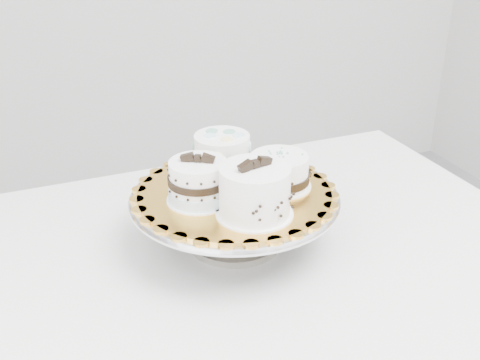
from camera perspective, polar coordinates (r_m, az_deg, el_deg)
name	(u,v)px	position (r m, az deg, el deg)	size (l,w,h in m)	color
table	(214,303)	(1.04, -2.49, -11.54)	(1.20, 0.81, 0.75)	white
cake_stand	(235,210)	(1.02, -0.52, -2.83)	(0.35, 0.35, 0.10)	gray
cake_board	(235,193)	(1.00, -0.52, -1.21)	(0.32, 0.32, 0.00)	gold
cake_swirl	(255,192)	(0.92, 1.40, -1.19)	(0.13, 0.13, 0.10)	white
cake_banded	(199,183)	(0.96, -3.95, -0.26)	(0.13, 0.13, 0.09)	white
cake_dots	(222,154)	(1.05, -1.71, 2.49)	(0.12, 0.12, 0.07)	white
cake_ribbon	(280,172)	(1.01, 3.80, 0.78)	(0.11, 0.11, 0.06)	white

